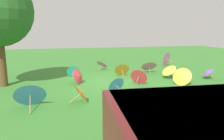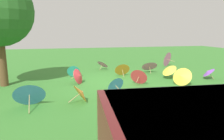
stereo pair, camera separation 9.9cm
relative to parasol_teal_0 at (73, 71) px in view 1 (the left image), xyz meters
name	(u,v)px [view 1 (the left image)]	position (x,y,z in m)	size (l,w,h in m)	color
ground	(108,82)	(-1.49, 1.48, -0.32)	(40.00, 40.00, 0.00)	#387A2D
parasol_teal_0	(73,71)	(0.00, 0.00, 0.00)	(0.68, 0.68, 0.65)	tan
parasol_red_0	(139,76)	(-2.75, 2.13, 0.04)	(0.86, 0.79, 0.74)	tan
parasol_purple_0	(207,72)	(-6.40, 1.96, 0.04)	(0.77, 0.80, 0.60)	tan
parasol_yellow_0	(168,69)	(-4.56, 1.43, 0.13)	(0.82, 0.87, 0.74)	tan
parasol_blue_0	(115,85)	(-1.39, 3.16, 0.01)	(0.77, 0.71, 0.66)	tan
parasol_pink_1	(102,64)	(-1.84, -1.67, 0.05)	(0.90, 0.92, 0.64)	tan
parasol_red_3	(79,76)	(-0.17, 1.44, 0.03)	(0.70, 0.79, 0.71)	tan
parasol_pink_2	(165,59)	(-6.22, -1.98, 0.17)	(1.01, 0.96, 0.98)	tan
parasol_yellow_1	(182,76)	(-4.51, 2.68, 0.07)	(0.90, 0.97, 0.78)	tan
parasol_orange_1	(122,69)	(-2.51, 0.23, 0.04)	(0.82, 0.81, 0.72)	tan
parasol_orange_2	(82,93)	(-0.06, 3.86, 0.00)	(0.75, 0.78, 0.65)	tan
parasol_blue_1	(30,94)	(1.52, 3.94, 0.11)	(1.01, 0.99, 0.88)	tan
parasol_pink_3	(149,65)	(-4.21, -0.15, 0.11)	(0.95, 0.86, 0.76)	tan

